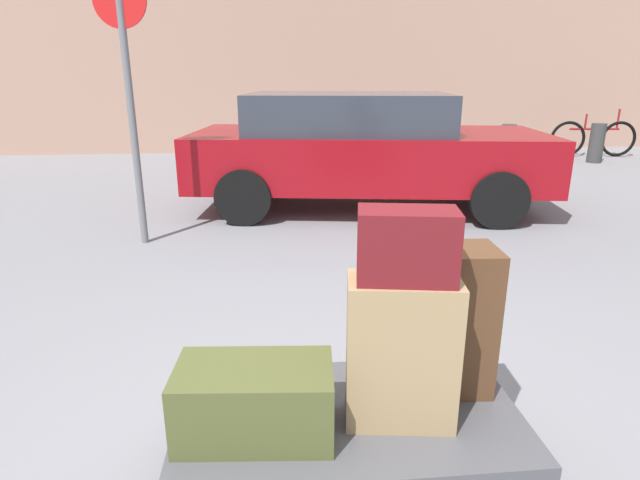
# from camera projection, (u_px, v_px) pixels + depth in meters

# --- Properties ---
(ground_plane) EXTENTS (60.00, 60.00, 0.00)m
(ground_plane) POSITION_uv_depth(u_px,v_px,m) (347.00, 480.00, 2.22)
(ground_plane) COLOR gray
(luggage_cart) EXTENTS (1.39, 0.77, 0.34)m
(luggage_cart) POSITION_uv_depth(u_px,v_px,m) (348.00, 426.00, 2.13)
(luggage_cart) COLOR #4C4C51
(luggage_cart) RESTS_ON ground_plane
(suitcase_tan_front_right) EXTENTS (0.44, 0.27, 0.59)m
(suitcase_tan_front_right) POSITION_uv_depth(u_px,v_px,m) (401.00, 352.00, 1.99)
(suitcase_tan_front_right) COLOR #9E7F56
(suitcase_tan_front_right) RESTS_ON luggage_cart
(suitcase_brown_center) EXTENTS (0.35, 0.27, 0.64)m
(suitcase_brown_center) POSITION_uv_depth(u_px,v_px,m) (452.00, 320.00, 2.20)
(suitcase_brown_center) COLOR #51331E
(suitcase_brown_center) RESTS_ON luggage_cart
(duffel_bag_olive_rear_right) EXTENTS (0.61, 0.36, 0.28)m
(duffel_bag_olive_rear_right) POSITION_uv_depth(u_px,v_px,m) (255.00, 401.00, 1.95)
(duffel_bag_olive_rear_right) COLOR #4C5128
(duffel_bag_olive_rear_right) RESTS_ON luggage_cart
(duffel_bag_maroon_topmost_pile) EXTENTS (0.38, 0.24, 0.26)m
(duffel_bag_maroon_topmost_pile) POSITION_uv_depth(u_px,v_px,m) (407.00, 245.00, 1.86)
(duffel_bag_maroon_topmost_pile) COLOR maroon
(duffel_bag_maroon_topmost_pile) RESTS_ON suitcase_tan_front_right
(parked_car) EXTENTS (4.52, 2.40, 1.42)m
(parked_car) POSITION_uv_depth(u_px,v_px,m) (363.00, 148.00, 6.50)
(parked_car) COLOR maroon
(parked_car) RESTS_ON ground_plane
(bicycle_leaning) EXTENTS (1.76, 0.24, 0.96)m
(bicycle_leaning) POSITION_uv_depth(u_px,v_px,m) (593.00, 138.00, 10.71)
(bicycle_leaning) COLOR black
(bicycle_leaning) RESTS_ON ground_plane
(bollard_kerb_near) EXTENTS (0.27, 0.27, 0.74)m
(bollard_kerb_near) POSITION_uv_depth(u_px,v_px,m) (439.00, 145.00, 9.71)
(bollard_kerb_near) COLOR #383838
(bollard_kerb_near) RESTS_ON ground_plane
(bollard_kerb_mid) EXTENTS (0.27, 0.27, 0.74)m
(bollard_kerb_mid) POSITION_uv_depth(u_px,v_px,m) (508.00, 144.00, 9.83)
(bollard_kerb_mid) COLOR #383838
(bollard_kerb_mid) RESTS_ON ground_plane
(bollard_kerb_far) EXTENTS (0.27, 0.27, 0.74)m
(bollard_kerb_far) POSITION_uv_depth(u_px,v_px,m) (596.00, 143.00, 9.99)
(bollard_kerb_far) COLOR #383838
(bollard_kerb_far) RESTS_ON ground_plane
(no_parking_sign) EXTENTS (0.50, 0.11, 2.53)m
(no_parking_sign) POSITION_uv_depth(u_px,v_px,m) (128.00, 84.00, 4.86)
(no_parking_sign) COLOR slate
(no_parking_sign) RESTS_ON ground_plane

